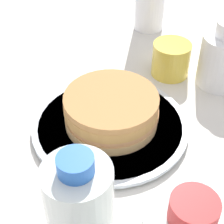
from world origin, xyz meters
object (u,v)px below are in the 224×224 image
pancake_stack (111,110)px  cream_jug (223,58)px  plate (112,126)px  juice_glass (170,59)px

pancake_stack → cream_jug: size_ratio=1.24×
plate → cream_jug: size_ratio=2.03×
pancake_stack → juice_glass: 0.20m
plate → juice_glass: size_ratio=3.52×
pancake_stack → plate: bearing=-127.3°
juice_glass → cream_jug: cream_jug is taller
plate → pancake_stack: (0.00, 0.00, 0.03)m
plate → cream_jug: bearing=-20.8°
juice_glass → pancake_stack: bearing=-179.9°
juice_glass → plate: bearing=-178.5°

